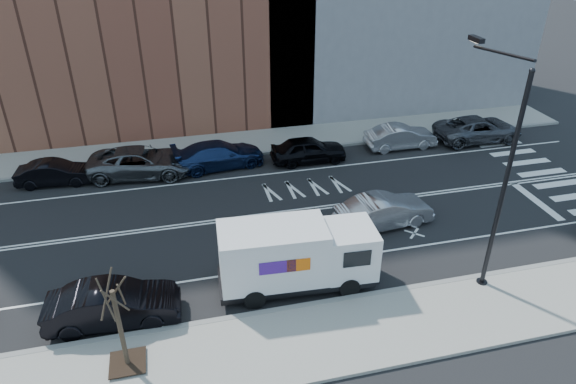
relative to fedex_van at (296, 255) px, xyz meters
name	(u,v)px	position (x,y,z in m)	size (l,w,h in m)	color
ground	(276,214)	(0.43, 5.60, -1.52)	(120.00, 120.00, 0.00)	black
sidewalk_near	(329,338)	(0.43, -3.20, -1.44)	(44.00, 3.60, 0.15)	gray
sidewalk_far	(247,143)	(0.43, 14.40, -1.44)	(44.00, 3.60, 0.15)	gray
curb_near	(315,304)	(0.43, -1.40, -1.43)	(44.00, 0.25, 0.17)	gray
curb_far	(252,154)	(0.43, 12.60, -1.43)	(44.00, 0.25, 0.17)	gray
crosswalk	(550,178)	(16.43, 5.60, -1.52)	(3.00, 14.00, 0.01)	white
road_markings	(276,213)	(0.43, 5.60, -1.52)	(40.00, 8.60, 0.01)	white
streetlight	(499,170)	(7.43, -1.31, 3.56)	(0.44, 4.02, 9.34)	black
street_tree	(122,336)	(-6.57, -2.80, -0.07)	(1.20, 1.20, 3.75)	black
fedex_van	(296,255)	(0.00, 0.00, 0.00)	(6.45, 2.54, 2.89)	black
far_parked_b	(55,173)	(-10.77, 11.59, -0.85)	(1.42, 4.08, 1.34)	black
far_parked_c	(141,162)	(-6.13, 11.55, -0.70)	(2.70, 5.86, 1.63)	#515459
far_parked_d	(219,155)	(-1.70, 11.55, -0.74)	(2.17, 5.34, 1.55)	navy
far_parked_e	(309,150)	(3.63, 10.99, -0.75)	(1.82, 4.53, 1.54)	black
far_parked_f	(401,137)	(9.85, 11.51, -0.78)	(1.57, 4.52, 1.49)	#ACABB0
far_parked_g	(478,129)	(15.24, 11.40, -0.73)	(2.61, 5.65, 1.57)	#48494F
driving_sedan	(384,211)	(5.25, 3.35, -0.74)	(1.66, 4.75, 1.57)	#A6A5A9
near_parked_rear_a	(113,305)	(-7.07, -0.40, -0.72)	(1.69, 4.86, 1.60)	black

